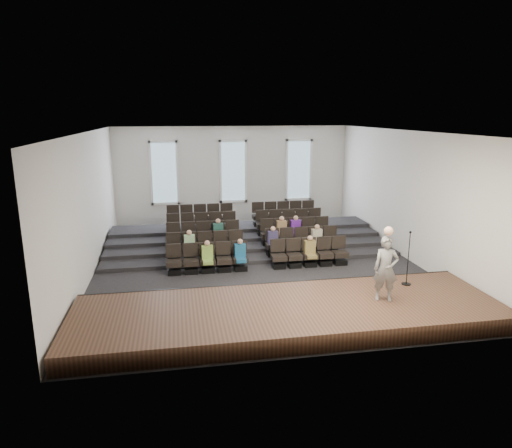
{
  "coord_description": "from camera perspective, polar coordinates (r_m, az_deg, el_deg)",
  "views": [
    {
      "loc": [
        -2.94,
        -16.41,
        5.67
      ],
      "look_at": [
        0.06,
        0.5,
        1.46
      ],
      "focal_mm": 32.0,
      "sensor_mm": 36.0,
      "label": 1
    }
  ],
  "objects": [
    {
      "name": "ground",
      "position": [
        17.61,
        0.11,
        -5.0
      ],
      "size": [
        14.0,
        14.0,
        0.0
      ],
      "primitive_type": "plane",
      "color": "black",
      "rests_on": "ground"
    },
    {
      "name": "audience",
      "position": [
        17.82,
        0.53,
        -1.97
      ],
      "size": [
        5.45,
        2.64,
        1.1
      ],
      "color": "#80A843",
      "rests_on": "seating_rows"
    },
    {
      "name": "wall_front",
      "position": [
        10.34,
        7.01,
        -4.17
      ],
      "size": [
        12.0,
        0.04,
        5.0
      ],
      "primitive_type": "cube",
      "color": "silver",
      "rests_on": "ground"
    },
    {
      "name": "wall_left",
      "position": [
        16.99,
        -20.31,
        2.17
      ],
      "size": [
        0.04,
        14.0,
        5.0
      ],
      "primitive_type": "cube",
      "color": "silver",
      "rests_on": "ground"
    },
    {
      "name": "windows",
      "position": [
        23.73,
        -2.87,
        6.57
      ],
      "size": [
        8.44,
        0.1,
        3.24
      ],
      "color": "white",
      "rests_on": "wall_back"
    },
    {
      "name": "stage",
      "position": [
        12.88,
        4.19,
        -11.14
      ],
      "size": [
        11.8,
        3.6,
        0.5
      ],
      "primitive_type": "cube",
      "color": "#4C3020",
      "rests_on": "ground"
    },
    {
      "name": "seating_rows",
      "position": [
        18.86,
        -0.72,
        -1.56
      ],
      "size": [
        6.8,
        4.7,
        1.67
      ],
      "color": "black",
      "rests_on": "ground"
    },
    {
      "name": "ceiling",
      "position": [
        16.68,
        0.11,
        11.52
      ],
      "size": [
        12.0,
        14.0,
        0.02
      ],
      "primitive_type": "cube",
      "color": "white",
      "rests_on": "ground"
    },
    {
      "name": "stage_lip",
      "position": [
        14.46,
        2.46,
        -8.24
      ],
      "size": [
        11.8,
        0.06,
        0.52
      ],
      "primitive_type": "cube",
      "color": "black",
      "rests_on": "ground"
    },
    {
      "name": "wall_back",
      "position": [
        23.82,
        -2.89,
        6.12
      ],
      "size": [
        12.0,
        0.04,
        5.0
      ],
      "primitive_type": "cube",
      "color": "silver",
      "rests_on": "ground"
    },
    {
      "name": "risers",
      "position": [
        20.54,
        -1.45,
        -1.68
      ],
      "size": [
        11.8,
        4.8,
        0.6
      ],
      "color": "black",
      "rests_on": "ground"
    },
    {
      "name": "wall_right",
      "position": [
        18.96,
        18.35,
        3.46
      ],
      "size": [
        0.04,
        14.0,
        5.0
      ],
      "primitive_type": "cube",
      "color": "silver",
      "rests_on": "ground"
    },
    {
      "name": "mic_stand",
      "position": [
        14.79,
        18.4,
        -5.32
      ],
      "size": [
        0.29,
        0.29,
        1.71
      ],
      "color": "black",
      "rests_on": "stage"
    },
    {
      "name": "speaker",
      "position": [
        13.28,
        15.93,
        -5.41
      ],
      "size": [
        0.78,
        0.62,
        1.85
      ],
      "primitive_type": "imported",
      "rotation": [
        0.0,
        0.0,
        -0.3
      ],
      "color": "slate",
      "rests_on": "stage"
    }
  ]
}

